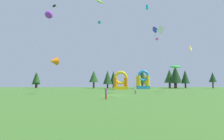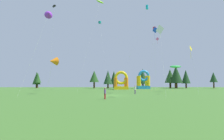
{
  "view_description": "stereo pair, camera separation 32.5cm",
  "coord_description": "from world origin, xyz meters",
  "px_view_note": "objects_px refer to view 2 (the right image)",
  "views": [
    {
      "loc": [
        -1.12,
        -32.3,
        2.47
      ],
      "look_at": [
        0.0,
        15.15,
        6.02
      ],
      "focal_mm": 27.04,
      "sensor_mm": 36.0,
      "label": 1
    },
    {
      "loc": [
        -0.79,
        -32.31,
        2.47
      ],
      "look_at": [
        0.0,
        15.15,
        6.02
      ],
      "focal_mm": 27.04,
      "sensor_mm": 36.0,
      "label": 2
    }
  ],
  "objects_px": {
    "kite_cyan_box": "(147,8)",
    "inflatable_orange_dome": "(121,83)",
    "kite_red_box": "(154,29)",
    "person_midfield": "(105,92)",
    "kite_teal_box": "(100,23)",
    "kite_pink_diamond": "(158,40)",
    "kite_orange_delta": "(53,61)",
    "kite_white_diamond": "(160,30)",
    "person_far_side": "(135,89)",
    "kite_yellow_diamond": "(190,49)",
    "inflatable_blue_arch": "(143,82)",
    "kite_green_parafoil": "(175,67)",
    "kite_black_parafoil": "(54,6)",
    "kite_purple_delta": "(49,14)",
    "kite_blue_diamond": "(154,31)",
    "kite_lime_parafoil": "(100,2)"
  },
  "relations": [
    {
      "from": "kite_blue_diamond",
      "to": "kite_red_box",
      "type": "bearing_deg",
      "value": 74.62
    },
    {
      "from": "kite_green_parafoil",
      "to": "kite_red_box",
      "type": "distance_m",
      "value": 18.74
    },
    {
      "from": "kite_red_box",
      "to": "kite_yellow_diamond",
      "type": "distance_m",
      "value": 24.0
    },
    {
      "from": "kite_cyan_box",
      "to": "kite_orange_delta",
      "type": "distance_m",
      "value": 26.6
    },
    {
      "from": "kite_cyan_box",
      "to": "kite_red_box",
      "type": "distance_m",
      "value": 16.18
    },
    {
      "from": "kite_yellow_diamond",
      "to": "person_far_side",
      "type": "bearing_deg",
      "value": 174.2
    },
    {
      "from": "kite_green_parafoil",
      "to": "kite_blue_diamond",
      "type": "relative_size",
      "value": 0.47
    },
    {
      "from": "kite_red_box",
      "to": "person_far_side",
      "type": "height_order",
      "value": "kite_red_box"
    },
    {
      "from": "kite_yellow_diamond",
      "to": "kite_purple_delta",
      "type": "bearing_deg",
      "value": -170.4
    },
    {
      "from": "kite_blue_diamond",
      "to": "kite_purple_delta",
      "type": "bearing_deg",
      "value": -159.94
    },
    {
      "from": "kite_yellow_diamond",
      "to": "inflatable_orange_dome",
      "type": "xyz_separation_m",
      "value": [
        -13.14,
        26.32,
        -7.18
      ]
    },
    {
      "from": "kite_orange_delta",
      "to": "inflatable_blue_arch",
      "type": "bearing_deg",
      "value": 49.59
    },
    {
      "from": "person_midfield",
      "to": "inflatable_blue_arch",
      "type": "relative_size",
      "value": 0.23
    },
    {
      "from": "kite_cyan_box",
      "to": "kite_black_parafoil",
      "type": "bearing_deg",
      "value": -179.28
    },
    {
      "from": "kite_red_box",
      "to": "kite_pink_diamond",
      "type": "bearing_deg",
      "value": 66.68
    },
    {
      "from": "kite_purple_delta",
      "to": "person_far_side",
      "type": "relative_size",
      "value": 8.67
    },
    {
      "from": "kite_purple_delta",
      "to": "kite_teal_box",
      "type": "distance_m",
      "value": 32.16
    },
    {
      "from": "kite_orange_delta",
      "to": "kite_yellow_diamond",
      "type": "relative_size",
      "value": 0.8
    },
    {
      "from": "kite_pink_diamond",
      "to": "person_far_side",
      "type": "height_order",
      "value": "kite_pink_diamond"
    },
    {
      "from": "kite_black_parafoil",
      "to": "kite_pink_diamond",
      "type": "xyz_separation_m",
      "value": [
        32.59,
        22.63,
        -2.58
      ]
    },
    {
      "from": "kite_yellow_diamond",
      "to": "inflatable_blue_arch",
      "type": "height_order",
      "value": "kite_yellow_diamond"
    },
    {
      "from": "kite_cyan_box",
      "to": "inflatable_orange_dome",
      "type": "relative_size",
      "value": 3.33
    },
    {
      "from": "kite_teal_box",
      "to": "inflatable_orange_dome",
      "type": "relative_size",
      "value": 3.74
    },
    {
      "from": "kite_teal_box",
      "to": "inflatable_orange_dome",
      "type": "bearing_deg",
      "value": 9.83
    },
    {
      "from": "kite_teal_box",
      "to": "kite_pink_diamond",
      "type": "xyz_separation_m",
      "value": [
        22.24,
        3.35,
        -5.42
      ]
    },
    {
      "from": "kite_teal_box",
      "to": "kite_lime_parafoil",
      "type": "height_order",
      "value": "kite_lime_parafoil"
    },
    {
      "from": "kite_purple_delta",
      "to": "kite_black_parafoil",
      "type": "bearing_deg",
      "value": 103.76
    },
    {
      "from": "kite_orange_delta",
      "to": "kite_red_box",
      "type": "relative_size",
      "value": 0.38
    },
    {
      "from": "kite_red_box",
      "to": "person_midfield",
      "type": "distance_m",
      "value": 40.6
    },
    {
      "from": "kite_lime_parafoil",
      "to": "kite_purple_delta",
      "type": "bearing_deg",
      "value": -113.46
    },
    {
      "from": "kite_green_parafoil",
      "to": "kite_blue_diamond",
      "type": "xyz_separation_m",
      "value": [
        -7.11,
        -5.97,
        7.95
      ]
    },
    {
      "from": "person_far_side",
      "to": "kite_green_parafoil",
      "type": "bearing_deg",
      "value": 31.15
    },
    {
      "from": "kite_orange_delta",
      "to": "kite_white_diamond",
      "type": "bearing_deg",
      "value": -22.76
    },
    {
      "from": "kite_teal_box",
      "to": "person_midfield",
      "type": "height_order",
      "value": "kite_teal_box"
    },
    {
      "from": "kite_green_parafoil",
      "to": "kite_black_parafoil",
      "type": "distance_m",
      "value": 35.13
    },
    {
      "from": "kite_yellow_diamond",
      "to": "inflatable_blue_arch",
      "type": "xyz_separation_m",
      "value": [
        -3.82,
        31.63,
        -6.78
      ]
    },
    {
      "from": "kite_white_diamond",
      "to": "inflatable_orange_dome",
      "type": "relative_size",
      "value": 1.8
    },
    {
      "from": "kite_pink_diamond",
      "to": "kite_teal_box",
      "type": "bearing_deg",
      "value": -171.44
    },
    {
      "from": "kite_purple_delta",
      "to": "inflatable_orange_dome",
      "type": "bearing_deg",
      "value": 63.42
    },
    {
      "from": "kite_red_box",
      "to": "kite_purple_delta",
      "type": "bearing_deg",
      "value": -136.08
    },
    {
      "from": "kite_pink_diamond",
      "to": "person_far_side",
      "type": "xyz_separation_m",
      "value": [
        -13.09,
        -27.11,
        -17.93
      ]
    },
    {
      "from": "kite_green_parafoil",
      "to": "kite_white_diamond",
      "type": "xyz_separation_m",
      "value": [
        -9.04,
        -16.7,
        4.62
      ]
    },
    {
      "from": "kite_pink_diamond",
      "to": "inflatable_orange_dome",
      "type": "height_order",
      "value": "kite_pink_diamond"
    },
    {
      "from": "kite_white_diamond",
      "to": "kite_green_parafoil",
      "type": "bearing_deg",
      "value": 61.55
    },
    {
      "from": "kite_cyan_box",
      "to": "kite_green_parafoil",
      "type": "height_order",
      "value": "kite_cyan_box"
    },
    {
      "from": "kite_black_parafoil",
      "to": "kite_lime_parafoil",
      "type": "xyz_separation_m",
      "value": [
        11.01,
        8.88,
        5.61
      ]
    },
    {
      "from": "kite_green_parafoil",
      "to": "kite_red_box",
      "type": "bearing_deg",
      "value": 100.51
    },
    {
      "from": "kite_lime_parafoil",
      "to": "inflatable_orange_dome",
      "type": "bearing_deg",
      "value": 58.61
    },
    {
      "from": "kite_blue_diamond",
      "to": "kite_white_diamond",
      "type": "relative_size",
      "value": 1.28
    },
    {
      "from": "kite_orange_delta",
      "to": "person_far_side",
      "type": "bearing_deg",
      "value": -0.09
    }
  ]
}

